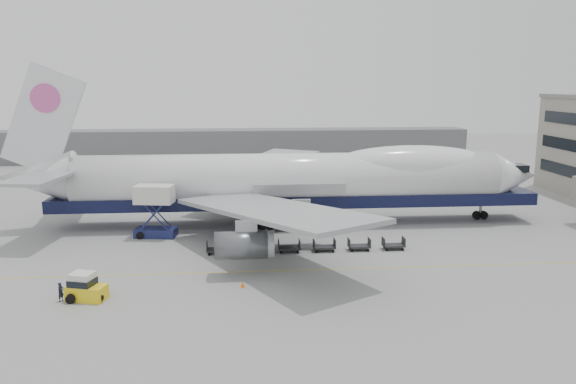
{
  "coord_description": "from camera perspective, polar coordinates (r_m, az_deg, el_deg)",
  "views": [
    {
      "loc": [
        -5.87,
        -56.54,
        17.64
      ],
      "look_at": [
        -0.59,
        6.0,
        5.22
      ],
      "focal_mm": 35.0,
      "sensor_mm": 36.0,
      "label": 1
    }
  ],
  "objects": [
    {
      "name": "catering_truck",
      "position": [
        65.98,
        -13.37,
        -1.55
      ],
      "size": [
        4.94,
        3.74,
        6.02
      ],
      "rotation": [
        0.0,
        0.0,
        -0.15
      ],
      "color": "navy",
      "rests_on": "ground"
    },
    {
      "name": "airliner",
      "position": [
        69.89,
        0.59,
        1.29
      ],
      "size": [
        67.0,
        55.3,
        19.98
      ],
      "color": "white",
      "rests_on": "ground"
    },
    {
      "name": "ground_worker",
      "position": [
        49.89,
        -22.08,
        -9.4
      ],
      "size": [
        0.6,
        0.69,
        1.6
      ],
      "primitive_type": "imported",
      "rotation": [
        0.0,
        0.0,
        1.1
      ],
      "color": "black",
      "rests_on": "ground"
    },
    {
      "name": "dolly_0",
      "position": [
        59.01,
        -7.16,
        -5.75
      ],
      "size": [
        2.3,
        1.35,
        1.3
      ],
      "color": "#2D2D30",
      "rests_on": "ground"
    },
    {
      "name": "baggage_tug",
      "position": [
        49.51,
        -19.93,
        -9.14
      ],
      "size": [
        3.46,
        2.49,
        2.28
      ],
      "rotation": [
        0.0,
        0.0,
        -0.29
      ],
      "color": "yellow",
      "rests_on": "ground"
    },
    {
      "name": "ground",
      "position": [
        59.52,
        1.06,
        -6.05
      ],
      "size": [
        260.0,
        260.0,
        0.0
      ],
      "primitive_type": "plane",
      "color": "gray",
      "rests_on": "ground"
    },
    {
      "name": "dolly_4",
      "position": [
        60.23,
        7.23,
        -5.41
      ],
      "size": [
        2.3,
        1.35,
        1.3
      ],
      "color": "#2D2D30",
      "rests_on": "ground"
    },
    {
      "name": "dolly_1",
      "position": [
        58.96,
        -3.52,
        -5.7
      ],
      "size": [
        2.3,
        1.35,
        1.3
      ],
      "color": "#2D2D30",
      "rests_on": "ground"
    },
    {
      "name": "traffic_cone",
      "position": [
        49.62,
        -4.64,
        -9.34
      ],
      "size": [
        0.39,
        0.39,
        0.57
      ],
      "rotation": [
        0.0,
        0.0,
        -0.26
      ],
      "color": "orange",
      "rests_on": "ground"
    },
    {
      "name": "dolly_5",
      "position": [
        61.1,
        10.66,
        -5.27
      ],
      "size": [
        2.3,
        1.35,
        1.3
      ],
      "color": "#2D2D30",
      "rests_on": "ground"
    },
    {
      "name": "hangar",
      "position": [
        127.4,
        -6.68,
        4.74
      ],
      "size": [
        110.0,
        8.0,
        7.0
      ],
      "primitive_type": "cube",
      "color": "slate",
      "rests_on": "ground"
    },
    {
      "name": "dolly_3",
      "position": [
        59.57,
        3.7,
        -5.52
      ],
      "size": [
        2.3,
        1.35,
        1.3
      ],
      "color": "#2D2D30",
      "rests_on": "ground"
    },
    {
      "name": "apron_line",
      "position": [
        53.85,
        1.72,
        -7.93
      ],
      "size": [
        60.0,
        0.15,
        0.01
      ],
      "primitive_type": "cube",
      "color": "gold",
      "rests_on": "ground"
    },
    {
      "name": "dolly_2",
      "position": [
        59.15,
        0.11,
        -5.62
      ],
      "size": [
        2.3,
        1.35,
        1.3
      ],
      "color": "#2D2D30",
      "rests_on": "ground"
    }
  ]
}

